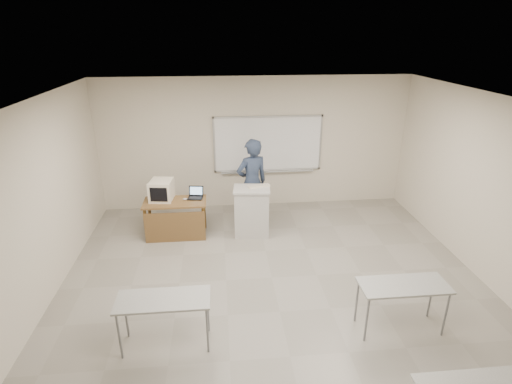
{
  "coord_description": "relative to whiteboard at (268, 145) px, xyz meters",
  "views": [
    {
      "loc": [
        -0.82,
        -4.79,
        3.92
      ],
      "look_at": [
        -0.14,
        2.2,
        1.05
      ],
      "focal_mm": 28.0,
      "sensor_mm": 36.0,
      "label": 1
    }
  ],
  "objects": [
    {
      "name": "floor",
      "position": [
        -0.3,
        -3.97,
        -1.49
      ],
      "size": [
        7.0,
        8.0,
        0.01
      ],
      "primitive_type": "cube",
      "color": "gray",
      "rests_on": "ground"
    },
    {
      "name": "whiteboard",
      "position": [
        0.0,
        0.0,
        0.0
      ],
      "size": [
        2.48,
        0.1,
        1.31
      ],
      "color": "white",
      "rests_on": "floor"
    },
    {
      "name": "student_desks",
      "position": [
        -0.3,
        -5.32,
        -0.81
      ],
      "size": [
        4.4,
        2.2,
        0.73
      ],
      "color": "#A7A8A2",
      "rests_on": "floor"
    },
    {
      "name": "instructor_desk",
      "position": [
        -2.03,
        -1.48,
        -0.97
      ],
      "size": [
        1.24,
        0.62,
        0.75
      ],
      "rotation": [
        0.0,
        0.0,
        -0.0
      ],
      "color": "brown",
      "rests_on": "floor"
    },
    {
      "name": "podium",
      "position": [
        -0.5,
        -1.47,
        -0.97
      ],
      "size": [
        0.72,
        0.52,
        1.01
      ],
      "rotation": [
        0.0,
        0.0,
        -0.1
      ],
      "color": "#BCBAB4",
      "rests_on": "floor"
    },
    {
      "name": "crt_monitor",
      "position": [
        -2.28,
        -1.24,
        -0.53
      ],
      "size": [
        0.44,
        0.49,
        0.42
      ],
      "rotation": [
        0.0,
        0.0,
        -0.13
      ],
      "color": "beige",
      "rests_on": "instructor_desk"
    },
    {
      "name": "laptop",
      "position": [
        -1.63,
        -1.22,
        -0.68
      ],
      "size": [
        0.29,
        0.27,
        0.22
      ],
      "rotation": [
        0.0,
        0.0,
        -0.15
      ],
      "color": "black",
      "rests_on": "instructor_desk"
    },
    {
      "name": "mouse",
      "position": [
        -1.83,
        -1.32,
        -0.71
      ],
      "size": [
        0.11,
        0.09,
        0.04
      ],
      "primitive_type": "ellipsoid",
      "rotation": [
        0.0,
        0.0,
        0.4
      ],
      "color": "#A9AAB2",
      "rests_on": "instructor_desk"
    },
    {
      "name": "keyboard",
      "position": [
        -0.35,
        -1.39,
        -0.46
      ],
      "size": [
        0.46,
        0.24,
        0.02
      ],
      "primitive_type": "cube",
      "rotation": [
        0.0,
        0.0,
        0.23
      ],
      "color": "beige",
      "rests_on": "podium"
    },
    {
      "name": "presenter",
      "position": [
        -0.46,
        -1.01,
        -0.54
      ],
      "size": [
        0.81,
        0.67,
        1.89
      ],
      "primitive_type": "imported",
      "rotation": [
        0.0,
        0.0,
        3.5
      ],
      "color": "black",
      "rests_on": "floor"
    }
  ]
}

